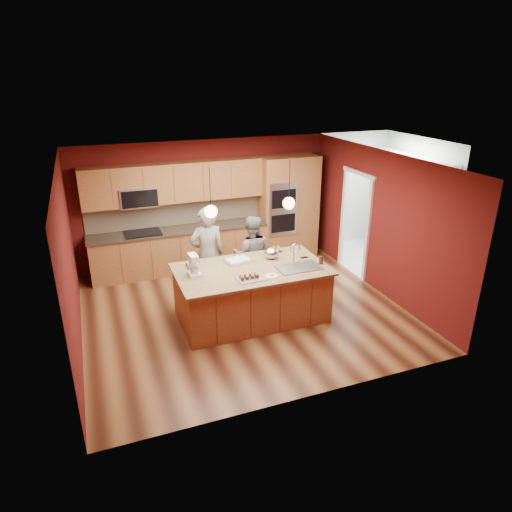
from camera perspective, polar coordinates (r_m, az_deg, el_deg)
name	(u,v)px	position (r m, az deg, el deg)	size (l,w,h in m)	color
floor	(243,311)	(8.28, -1.58, -6.87)	(5.50, 5.50, 0.00)	#3F1E12
ceiling	(242,161)	(7.36, -1.81, 11.83)	(5.50, 5.50, 0.00)	white
wall_back	(205,203)	(10.00, -6.44, 6.57)	(5.50, 5.50, 0.00)	#501110
wall_front	(310,307)	(5.62, 6.79, -6.41)	(5.50, 5.50, 0.00)	#501110
wall_left	(69,263)	(7.36, -22.35, -0.87)	(5.00, 5.00, 0.00)	#501110
wall_right	(380,223)	(8.95, 15.23, 4.03)	(5.00, 5.00, 0.00)	#501110
cabinet_run	(177,226)	(9.73, -9.84, 3.68)	(3.74, 0.64, 2.30)	brown
oven_column	(288,207)	(10.37, 4.00, 6.09)	(1.30, 0.62, 2.30)	brown
doorway_trim	(355,225)	(9.65, 12.24, 3.75)	(0.08, 1.11, 2.20)	white
laundry_room	(412,173)	(10.67, 18.94, 9.84)	(2.60, 2.70, 2.70)	silver
pendant_left	(211,211)	(7.11, -5.66, 5.59)	(0.20, 0.20, 0.80)	black
pendant_right	(289,203)	(7.54, 4.13, 6.62)	(0.20, 0.20, 0.80)	black
island	(252,293)	(7.86, -0.46, -4.60)	(2.54, 1.42, 1.32)	brown
person_left	(207,254)	(8.39, -6.10, 0.20)	(0.65, 0.43, 1.79)	black
person_right	(252,255)	(8.68, -0.54, 0.17)	(0.75, 0.58, 1.54)	slate
stand_mixer	(194,267)	(7.42, -7.81, -1.32)	(0.21, 0.28, 0.36)	white
sheet_cake	(238,260)	(7.93, -2.28, -0.56)	(0.49, 0.40, 0.05)	white
cooling_rack	(251,278)	(7.29, -0.65, -2.77)	(0.46, 0.33, 0.02)	#A2A4A9
mixing_bowl	(271,253)	(8.03, 1.92, 0.36)	(0.25, 0.25, 0.21)	silver
plate	(272,276)	(7.37, 1.98, -2.51)	(0.20, 0.20, 0.01)	white
tumbler	(321,260)	(7.89, 8.13, -0.52)	(0.07, 0.07, 0.14)	#381A0F
phone	(304,257)	(8.14, 6.05, -0.17)	(0.13, 0.07, 0.01)	black
cupcakes_left	(191,266)	(7.76, -8.16, -1.21)	(0.15, 0.30, 0.07)	#C6804F
cupcakes_rack	(249,276)	(7.27, -0.86, -2.46)	(0.33, 0.16, 0.07)	#C6804F
cupcakes_right	(276,250)	(8.38, 2.51, 0.80)	(0.22, 0.22, 0.07)	#C6804F
washer	(409,243)	(10.66, 18.53, 1.51)	(0.57, 0.59, 0.92)	white
dryer	(391,229)	(11.18, 16.49, 3.20)	(0.69, 0.71, 1.11)	white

